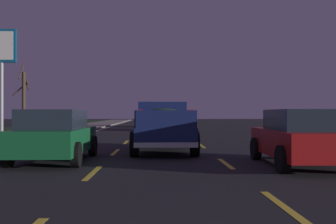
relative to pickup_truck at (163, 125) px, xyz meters
name	(u,v)px	position (x,y,z in m)	size (l,w,h in m)	color
ground	(160,133)	(13.58, 0.00, -0.98)	(144.00, 144.00, 0.00)	black
sidewalk_shoulder	(54,133)	(13.58, 7.45, -0.92)	(108.00, 4.00, 0.12)	gray
lane_markings	(120,132)	(16.62, 3.07, -0.98)	(108.00, 7.04, 0.01)	yellow
pickup_truck	(163,125)	(0.00, 0.00, 0.00)	(5.47, 2.37, 1.87)	#141E4C
sedan_green	(55,135)	(-3.12, 3.26, -0.20)	(4.41, 2.04, 1.54)	#14592D
sedan_red	(301,137)	(-4.39, -3.72, -0.20)	(4.44, 2.09, 1.54)	maroon
sedan_silver	(158,119)	(26.72, 0.11, -0.20)	(4.45, 2.10, 1.54)	#B2B5BA
sedan_black	(157,121)	(19.08, 0.23, -0.20)	(4.44, 2.08, 1.54)	black
gas_price_sign	(1,55)	(11.87, 10.44, 4.26)	(0.27, 1.90, 6.96)	#99999E
bare_tree_far	(24,99)	(18.06, 10.99, 1.61)	(2.40, 1.21, 5.38)	#423323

